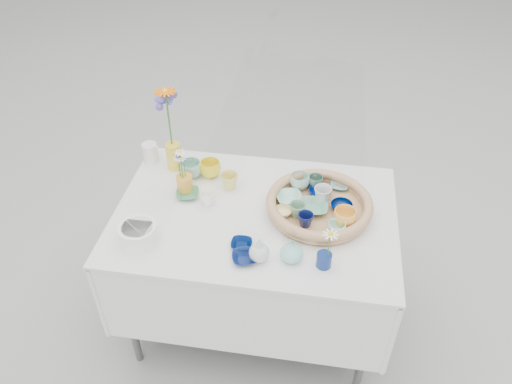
# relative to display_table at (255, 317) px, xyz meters

# --- Properties ---
(ground) EXTENTS (80.00, 80.00, 0.00)m
(ground) POSITION_rel_display_table_xyz_m (0.00, 0.00, 0.00)
(ground) COLOR #A3A29B
(display_table) EXTENTS (1.26, 0.86, 0.77)m
(display_table) POSITION_rel_display_table_xyz_m (0.00, 0.00, 0.00)
(display_table) COLOR silver
(display_table) RESTS_ON ground
(wicker_tray) EXTENTS (0.47, 0.47, 0.08)m
(wicker_tray) POSITION_rel_display_table_xyz_m (0.28, 0.05, 0.80)
(wicker_tray) COLOR #9F7047
(wicker_tray) RESTS_ON display_table
(tray_ceramic_0) EXTENTS (0.12, 0.12, 0.03)m
(tray_ceramic_0) POSITION_rel_display_table_xyz_m (0.28, 0.15, 0.80)
(tray_ceramic_0) COLOR navy
(tray_ceramic_0) RESTS_ON wicker_tray
(tray_ceramic_1) EXTENTS (0.11, 0.11, 0.03)m
(tray_ceramic_1) POSITION_rel_display_table_xyz_m (0.38, 0.06, 0.80)
(tray_ceramic_1) COLOR #001348
(tray_ceramic_1) RESTS_ON wicker_tray
(tray_ceramic_2) EXTENTS (0.10, 0.10, 0.08)m
(tray_ceramic_2) POSITION_rel_display_table_xyz_m (0.39, -0.04, 0.82)
(tray_ceramic_2) COLOR #FFB849
(tray_ceramic_2) RESTS_ON wicker_tray
(tray_ceramic_3) EXTENTS (0.14, 0.14, 0.03)m
(tray_ceramic_3) POSITION_rel_display_table_xyz_m (0.26, 0.04, 0.80)
(tray_ceramic_3) COLOR #62A183
(tray_ceramic_3) RESTS_ON wicker_tray
(tray_ceramic_4) EXTENTS (0.10, 0.10, 0.07)m
(tray_ceramic_4) POSITION_rel_display_table_xyz_m (0.19, -0.01, 0.82)
(tray_ceramic_4) COLOR gray
(tray_ceramic_4) RESTS_ON wicker_tray
(tray_ceramic_5) EXTENTS (0.14, 0.14, 0.03)m
(tray_ceramic_5) POSITION_rel_display_table_xyz_m (0.14, 0.09, 0.80)
(tray_ceramic_5) COLOR #8ECAB0
(tray_ceramic_5) RESTS_ON wicker_tray
(tray_ceramic_6) EXTENTS (0.10, 0.10, 0.07)m
(tray_ceramic_6) POSITION_rel_display_table_xyz_m (0.18, 0.19, 0.82)
(tray_ceramic_6) COLOR #99C4B9
(tray_ceramic_6) RESTS_ON wicker_tray
(tray_ceramic_7) EXTENTS (0.11, 0.11, 0.07)m
(tray_ceramic_7) POSITION_rel_display_table_xyz_m (0.29, 0.11, 0.82)
(tray_ceramic_7) COLOR silver
(tray_ceramic_7) RESTS_ON wicker_tray
(tray_ceramic_8) EXTENTS (0.09, 0.09, 0.02)m
(tray_ceramic_8) POSITION_rel_display_table_xyz_m (0.37, 0.22, 0.79)
(tray_ceramic_8) COLOR #6BB5CD
(tray_ceramic_8) RESTS_ON wicker_tray
(tray_ceramic_9) EXTENTS (0.09, 0.09, 0.06)m
(tray_ceramic_9) POSITION_rel_display_table_xyz_m (0.23, -0.07, 0.81)
(tray_ceramic_9) COLOR #0D1445
(tray_ceramic_9) RESTS_ON wicker_tray
(tray_ceramic_10) EXTENTS (0.08, 0.08, 0.02)m
(tray_ceramic_10) POSITION_rel_display_table_xyz_m (0.13, -0.01, 0.80)
(tray_ceramic_10) COLOR #F5E38C
(tray_ceramic_10) RESTS_ON wicker_tray
(tray_ceramic_11) EXTENTS (0.09, 0.09, 0.06)m
(tray_ceramic_11) POSITION_rel_display_table_xyz_m (0.36, -0.10, 0.81)
(tray_ceramic_11) COLOR #B4EEDA
(tray_ceramic_11) RESTS_ON wicker_tray
(tray_ceramic_12) EXTENTS (0.08, 0.08, 0.06)m
(tray_ceramic_12) POSITION_rel_display_table_xyz_m (0.25, 0.21, 0.81)
(tray_ceramic_12) COLOR #446F59
(tray_ceramic_12) RESTS_ON wicker_tray
(loose_ceramic_0) EXTENTS (0.10, 0.10, 0.08)m
(loose_ceramic_0) POSITION_rel_display_table_xyz_m (-0.26, 0.24, 0.81)
(loose_ceramic_0) COLOR yellow
(loose_ceramic_0) RESTS_ON display_table
(loose_ceramic_1) EXTENTS (0.09, 0.09, 0.08)m
(loose_ceramic_1) POSITION_rel_display_table_xyz_m (-0.15, 0.16, 0.80)
(loose_ceramic_1) COLOR #DDCF62
(loose_ceramic_1) RESTS_ON display_table
(loose_ceramic_2) EXTENTS (0.13, 0.13, 0.03)m
(loose_ceramic_2) POSITION_rel_display_table_xyz_m (-0.33, 0.07, 0.78)
(loose_ceramic_2) COLOR #428E62
(loose_ceramic_2) RESTS_ON display_table
(loose_ceramic_3) EXTENTS (0.09, 0.09, 0.06)m
(loose_ceramic_3) POSITION_rel_display_table_xyz_m (-0.22, 0.03, 0.80)
(loose_ceramic_3) COLOR white
(loose_ceramic_3) RESTS_ON display_table
(loose_ceramic_4) EXTENTS (0.09, 0.09, 0.02)m
(loose_ceramic_4) POSITION_rel_display_table_xyz_m (-0.02, -0.21, 0.78)
(loose_ceramic_4) COLOR #011340
(loose_ceramic_4) RESTS_ON display_table
(loose_ceramic_5) EXTENTS (0.14, 0.14, 0.08)m
(loose_ceramic_5) POSITION_rel_display_table_xyz_m (-0.35, 0.22, 0.81)
(loose_ceramic_5) COLOR #87BFA6
(loose_ceramic_5) RESTS_ON display_table
(loose_ceramic_6) EXTENTS (0.13, 0.13, 0.03)m
(loose_ceramic_6) POSITION_rel_display_table_xyz_m (0.00, -0.29, 0.78)
(loose_ceramic_6) COLOR #0B1B4D
(loose_ceramic_6) RESTS_ON display_table
(fluted_bowl) EXTENTS (0.21, 0.21, 0.08)m
(fluted_bowl) POSITION_rel_display_table_xyz_m (-0.45, -0.25, 0.81)
(fluted_bowl) COLOR white
(fluted_bowl) RESTS_ON display_table
(bud_vase_paleblue) EXTENTS (0.11, 0.11, 0.13)m
(bud_vase_paleblue) POSITION_rel_display_table_xyz_m (0.06, -0.28, 0.83)
(bud_vase_paleblue) COLOR silver
(bud_vase_paleblue) RESTS_ON display_table
(bud_vase_seafoam) EXTENTS (0.11, 0.11, 0.10)m
(bud_vase_seafoam) POSITION_rel_display_table_xyz_m (0.19, -0.26, 0.81)
(bud_vase_seafoam) COLOR #81D0BE
(bud_vase_seafoam) RESTS_ON display_table
(bud_vase_cobalt) EXTENTS (0.08, 0.08, 0.06)m
(bud_vase_cobalt) POSITION_rel_display_table_xyz_m (0.32, -0.27, 0.80)
(bud_vase_cobalt) COLOR navy
(bud_vase_cobalt) RESTS_ON display_table
(single_daisy) EXTENTS (0.10, 0.10, 0.13)m
(single_daisy) POSITION_rel_display_table_xyz_m (0.33, -0.27, 0.88)
(single_daisy) COLOR white
(single_daisy) RESTS_ON bud_vase_cobalt
(tall_vase_yellow) EXTENTS (0.10, 0.10, 0.14)m
(tall_vase_yellow) POSITION_rel_display_table_xyz_m (-0.45, 0.27, 0.84)
(tall_vase_yellow) COLOR gold
(tall_vase_yellow) RESTS_ON display_table
(gerbera) EXTENTS (0.12, 0.12, 0.30)m
(gerbera) POSITION_rel_display_table_xyz_m (-0.45, 0.28, 1.05)
(gerbera) COLOR orange
(gerbera) RESTS_ON tall_vase_yellow
(hydrangea) EXTENTS (0.11, 0.11, 0.31)m
(hydrangea) POSITION_rel_display_table_xyz_m (-0.45, 0.28, 1.02)
(hydrangea) COLOR #504199
(hydrangea) RESTS_ON tall_vase_yellow
(white_pitcher) EXTENTS (0.11, 0.08, 0.10)m
(white_pitcher) POSITION_rel_display_table_xyz_m (-0.59, 0.31, 0.82)
(white_pitcher) COLOR silver
(white_pitcher) RESTS_ON display_table
(daisy_cup) EXTENTS (0.09, 0.09, 0.08)m
(daisy_cup) POSITION_rel_display_table_xyz_m (-0.35, 0.11, 0.81)
(daisy_cup) COLOR orange
(daisy_cup) RESTS_ON display_table
(daisy_posy) EXTENTS (0.10, 0.10, 0.14)m
(daisy_posy) POSITION_rel_display_table_xyz_m (-0.36, 0.10, 0.92)
(daisy_posy) COLOR white
(daisy_posy) RESTS_ON daisy_cup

